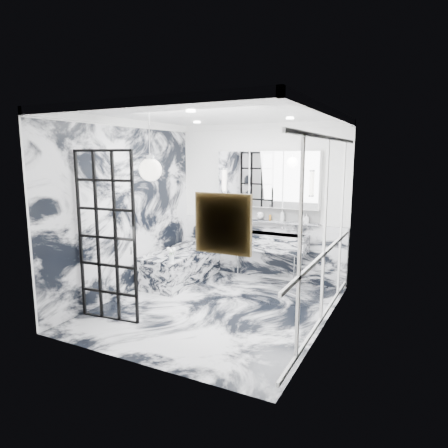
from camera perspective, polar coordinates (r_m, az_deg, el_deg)
The scene contains 25 objects.
floor at distance 6.07m, azimuth -1.37°, elevation -11.87°, with size 3.60×3.60×0.00m, color silver.
ceiling at distance 5.67m, azimuth -1.49°, elevation 15.44°, with size 3.60×3.60×0.00m, color white.
wall_back at distance 7.33m, azimuth 5.26°, elevation 3.16°, with size 3.60×3.60×0.00m, color white.
wall_front at distance 4.23m, azimuth -13.05°, elevation -1.93°, with size 3.60×3.60×0.00m, color white.
wall_left at distance 6.61m, azimuth -13.74°, elevation 2.20°, with size 3.60×3.60×0.00m, color white.
wall_right at distance 5.15m, azimuth 14.44°, elevation 0.09°, with size 3.60×3.60×0.00m, color white.
marble_clad_back at distance 7.46m, azimuth 5.09°, elevation -3.56°, with size 3.18×0.05×1.05m, color silver.
marble_clad_left at distance 6.61m, azimuth -13.62°, elevation 1.68°, with size 0.02×3.56×2.68m, color silver.
panel_molding at distance 5.18m, azimuth 14.18°, elevation -0.99°, with size 0.03×3.40×2.30m, color white.
soap_bottle_a at distance 7.12m, azimuth 8.34°, elevation 1.24°, with size 0.08×0.08×0.21m, color #8C5919.
soap_bottle_b at distance 7.00m, azimuth 11.69°, elevation 0.79°, with size 0.07×0.07×0.16m, color #4C4C51.
soap_bottle_c at distance 7.01m, azimuth 11.27°, elevation 0.74°, with size 0.11×0.11×0.14m, color silver.
face_pot at distance 7.27m, azimuth 5.21°, elevation 1.23°, with size 0.13×0.13×0.13m, color white.
amber_bottle at distance 7.20m, azimuth 6.60°, elevation 0.93°, with size 0.04×0.04×0.10m, color #8C5919.
flower_vase at distance 6.48m, azimuth -7.49°, elevation -4.89°, with size 0.08×0.08×0.12m, color silver.
crittall_door at distance 5.58m, azimuth -16.44°, elevation -1.87°, with size 0.88×0.04×2.30m, color black, non-canonical shape.
artwork at distance 3.66m, azimuth -0.15°, elevation 0.04°, with size 0.47×0.04×0.47m, color #B75E12.
pendant_light at distance 4.82m, azimuth -10.48°, elevation 7.62°, with size 0.27×0.27×0.27m, color white.
trough_sink at distance 7.16m, azimuth 5.57°, elevation -2.44°, with size 1.60×0.45×0.30m, color silver.
ledge at distance 7.25m, azimuth 6.09°, elevation 0.43°, with size 1.90×0.14×0.04m, color silver.
subway_tile at distance 7.28m, azimuth 6.29°, elevation 1.55°, with size 1.90×0.03×0.23m, color white.
mirror_cabinet at distance 7.17m, azimuth 6.22°, elevation 6.36°, with size 1.90×0.16×1.00m, color white.
sconce_left at distance 7.41m, azimuth -0.02°, elevation 6.22°, with size 0.07×0.07×0.40m, color white.
sconce_right at distance 6.83m, azimuth 12.40°, elevation 5.69°, with size 0.07×0.07×0.40m, color white.
bathtub at distance 7.29m, azimuth -6.22°, elevation -5.92°, with size 0.75×1.65×0.55m, color silver.
Camera 1 is at (2.68, -4.97, 2.24)m, focal length 32.00 mm.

